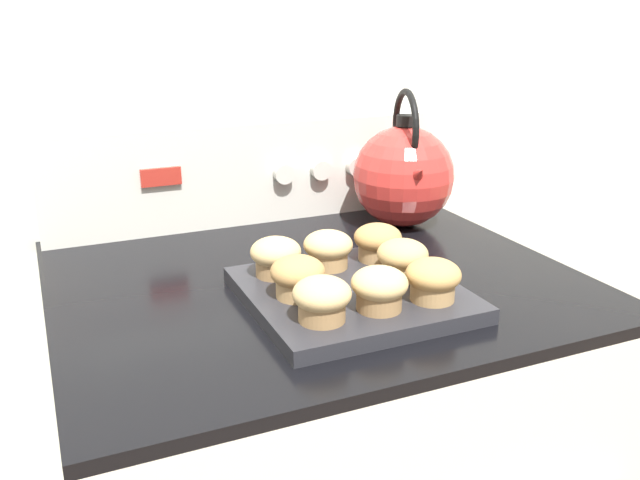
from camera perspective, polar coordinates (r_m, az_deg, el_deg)
wall_back at (r=1.33m, az=-7.02°, el=14.34°), size 8.00×0.05×2.40m
control_panel at (r=1.31m, az=-5.92°, el=5.69°), size 0.77×0.07×0.19m
muffin_pan at (r=0.96m, az=2.65°, el=-4.57°), size 0.29×0.29×0.02m
muffin_r0_c0 at (r=0.84m, az=0.16°, el=-4.96°), size 0.07×0.07×0.06m
muffin_r0_c1 at (r=0.88m, az=5.03°, el=-4.05°), size 0.07×0.07×0.06m
muffin_r0_c2 at (r=0.92m, az=9.50°, el=-3.27°), size 0.07×0.07×0.06m
muffin_r1_c0 at (r=0.91m, az=-1.89°, el=-3.06°), size 0.07×0.07×0.06m
muffin_r1_c2 at (r=0.98m, az=6.95°, el=-1.54°), size 0.07×0.07×0.06m
muffin_r2_c0 at (r=0.99m, az=-3.75°, el=-1.35°), size 0.07×0.07×0.06m
muffin_r2_c1 at (r=1.01m, az=0.68°, el=-0.74°), size 0.07×0.07×0.06m
muffin_r2_c2 at (r=1.05m, az=4.88°, el=-0.13°), size 0.07×0.07×0.06m
tea_kettle at (r=1.28m, az=7.05°, el=5.49°), size 0.19×0.22×0.26m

